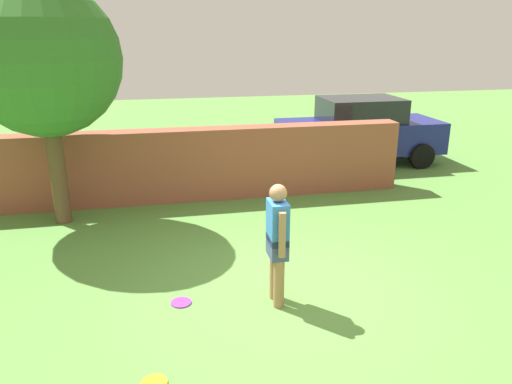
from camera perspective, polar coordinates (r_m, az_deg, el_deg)
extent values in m
plane|color=#568C3D|center=(6.85, 2.93, -11.61)|extent=(40.00, 40.00, 0.00)
cube|color=brown|center=(10.28, -11.14, 2.93)|extent=(10.25, 0.50, 1.49)
cylinder|color=brown|center=(9.55, -21.97, 2.98)|extent=(0.29, 0.29, 2.21)
sphere|color=#337028|center=(9.28, -23.33, 13.87)|extent=(2.60, 2.60, 2.60)
cylinder|color=#9E704C|center=(6.55, 2.19, -8.85)|extent=(0.14, 0.14, 0.85)
cylinder|color=#9E704C|center=(6.36, 2.67, -9.74)|extent=(0.14, 0.14, 0.85)
cube|color=#3F4C72|center=(6.29, 2.47, -6.26)|extent=(0.22, 0.36, 0.28)
cube|color=#3372BF|center=(6.16, 2.51, -3.51)|extent=(0.22, 0.36, 0.55)
sphere|color=#9E704C|center=(6.03, 2.57, -0.11)|extent=(0.22, 0.22, 0.22)
cylinder|color=#9E704C|center=(6.39, 2.02, -3.40)|extent=(0.09, 0.09, 0.58)
cylinder|color=#9E704C|center=(5.99, 3.03, -4.96)|extent=(0.09, 0.09, 0.58)
cube|color=navy|center=(13.35, 11.77, 6.33)|extent=(4.20, 1.70, 0.80)
cube|color=#1E2328|center=(13.23, 11.97, 9.29)|extent=(2.00, 1.50, 0.60)
cylinder|color=black|center=(14.76, 15.27, 5.61)|extent=(0.64, 0.22, 0.64)
cylinder|color=black|center=(13.32, 18.52, 3.96)|extent=(0.64, 0.22, 0.64)
cylinder|color=black|center=(13.76, 5.02, 5.29)|extent=(0.64, 0.22, 0.64)
cylinder|color=black|center=(12.19, 7.30, 3.49)|extent=(0.64, 0.22, 0.64)
cylinder|color=orange|center=(5.46, -11.65, -20.76)|extent=(0.27, 0.27, 0.02)
cylinder|color=purple|center=(6.70, -8.63, -12.47)|extent=(0.27, 0.27, 0.02)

